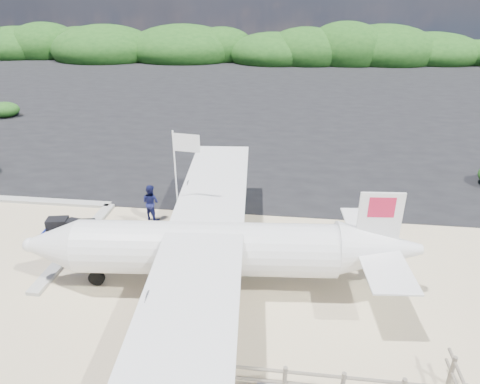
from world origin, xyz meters
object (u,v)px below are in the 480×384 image
object	(u,v)px
signboard	(208,317)
crew_a	(210,244)
crew_c	(198,230)
baggage_cart	(77,251)
flagpole	(181,250)
crew_b	(151,202)
aircraft_large	(357,136)

from	to	relation	value
signboard	crew_a	bearing A→B (deg)	91.44
crew_c	signboard	bearing A→B (deg)	118.88
crew_a	baggage_cart	bearing A→B (deg)	-19.91
flagpole	crew_b	bearing A→B (deg)	129.04
baggage_cart	flagpole	bearing A→B (deg)	2.90
baggage_cart	signboard	size ratio (longest dim) A/B	1.39
signboard	crew_a	world-z (taller)	crew_a
crew_a	aircraft_large	distance (m)	19.30
baggage_cart	crew_a	bearing A→B (deg)	-7.91
baggage_cart	signboard	world-z (taller)	signboard
crew_a	crew_b	distance (m)	4.81
signboard	crew_a	distance (m)	3.16
crew_a	crew_c	bearing A→B (deg)	-76.33
baggage_cart	flagpole	size ratio (longest dim) A/B	0.49
baggage_cart	aircraft_large	xyz separation A→B (m)	(13.46, 17.37, 0.00)
crew_a	aircraft_large	bearing A→B (deg)	-131.07
flagpole	crew_a	distance (m)	1.94
signboard	crew_b	xyz separation A→B (m)	(-3.90, 6.33, 0.87)
baggage_cart	flagpole	distance (m)	4.31
crew_b	crew_c	world-z (taller)	crew_b
crew_a	crew_c	xyz separation A→B (m)	(-0.76, 1.27, -0.19)
aircraft_large	signboard	bearing A→B (deg)	65.57
crew_c	aircraft_large	world-z (taller)	aircraft_large
signboard	crew_c	xyz separation A→B (m)	(-1.22, 4.23, 0.80)
baggage_cart	aircraft_large	bearing A→B (deg)	46.96
crew_c	aircraft_large	xyz separation A→B (m)	(8.54, 16.37, -0.80)
crew_a	crew_b	xyz separation A→B (m)	(-3.44, 3.36, -0.11)
flagpole	signboard	distance (m)	4.28
crew_c	flagpole	bearing A→B (deg)	43.43
signboard	aircraft_large	bearing A→B (deg)	63.02
flagpole	aircraft_large	distance (m)	19.12
signboard	crew_c	distance (m)	4.48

